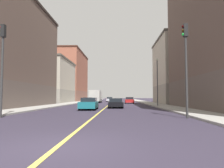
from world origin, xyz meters
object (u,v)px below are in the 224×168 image
at_px(traffic_light_right_near, 2,58).
at_px(car_teal, 89,104).
at_px(building_left_mid, 185,71).
at_px(traffic_light_left_near, 186,57).
at_px(building_right_distant, 66,77).
at_px(car_white, 88,101).
at_px(car_red, 129,100).
at_px(street_lamp_left_near, 157,77).
at_px(car_silver, 110,99).
at_px(car_black, 116,103).
at_px(box_truck, 96,96).
at_px(building_right_midblock, 45,81).
at_px(car_maroon, 109,99).

height_order(traffic_light_right_near, car_teal, traffic_light_right_near).
height_order(building_left_mid, traffic_light_left_near, building_left_mid).
relative_size(building_right_distant, traffic_light_left_near, 3.26).
bearing_deg(car_white, building_right_distant, 112.15).
bearing_deg(car_red, street_lamp_left_near, -78.13).
relative_size(car_white, car_red, 1.01).
distance_m(traffic_light_left_near, car_silver, 48.53).
xyz_separation_m(traffic_light_left_near, car_red, (-2.29, 32.15, -3.53)).
xyz_separation_m(car_black, car_silver, (-2.28, 34.39, 0.04)).
relative_size(building_left_mid, traffic_light_left_near, 2.21).
height_order(car_white, box_truck, box_truck).
bearing_deg(street_lamp_left_near, car_silver, 104.89).
height_order(building_right_midblock, car_silver, building_right_midblock).
xyz_separation_m(building_right_midblock, traffic_light_right_near, (9.05, -34.54, -0.85)).
relative_size(car_teal, car_red, 0.88).
relative_size(traffic_light_left_near, car_teal, 1.66).
bearing_deg(car_teal, traffic_light_right_near, -118.16).
bearing_deg(building_right_distant, car_red, -47.88).
relative_size(building_right_midblock, car_black, 3.36).
bearing_deg(traffic_light_left_near, car_red, 94.08).
bearing_deg(car_black, car_silver, 93.79).
height_order(building_right_midblock, box_truck, building_right_midblock).
bearing_deg(car_red, traffic_light_right_near, -108.31).
distance_m(street_lamp_left_near, box_truck, 22.56).
height_order(car_black, car_white, car_white).
height_order(building_right_distant, box_truck, building_right_distant).
bearing_deg(car_red, building_right_midblock, 173.09).
bearing_deg(car_white, car_silver, 81.48).
relative_size(building_right_distant, box_truck, 2.83).
bearing_deg(building_right_distant, car_white, -67.85).
height_order(traffic_light_left_near, street_lamp_left_near, street_lamp_left_near).
bearing_deg(car_maroon, traffic_light_left_near, -82.10).
bearing_deg(street_lamp_left_near, box_truck, 120.01).
relative_size(car_black, car_red, 1.01).
xyz_separation_m(street_lamp_left_near, car_silver, (-8.36, 31.42, -3.72)).
relative_size(traffic_light_left_near, car_maroon, 1.46).
distance_m(street_lamp_left_near, car_white, 15.52).
height_order(car_white, car_silver, car_silver).
bearing_deg(box_truck, building_left_mid, -18.48).
height_order(building_right_distant, car_maroon, building_right_distant).
distance_m(car_teal, box_truck, 26.73).
relative_size(traffic_light_left_near, car_black, 1.45).
bearing_deg(building_left_mid, car_teal, -130.28).
bearing_deg(street_lamp_left_near, building_left_mid, 58.07).
relative_size(building_left_mid, car_silver, 3.49).
xyz_separation_m(traffic_light_right_near, car_black, (7.87, 13.45, -3.63)).
height_order(building_left_mid, building_right_midblock, building_left_mid).
distance_m(traffic_light_right_near, car_black, 16.00).
bearing_deg(traffic_light_left_near, car_black, 110.63).
distance_m(street_lamp_left_near, car_maroon, 41.15).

